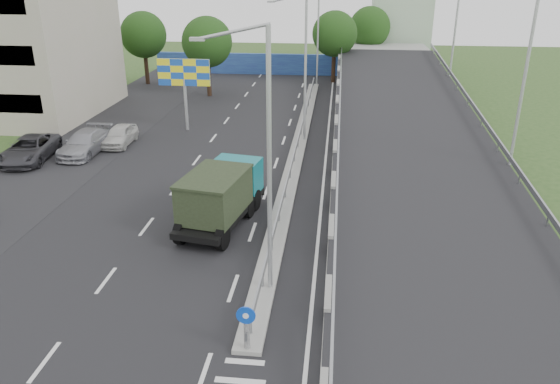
# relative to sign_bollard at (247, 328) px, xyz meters

# --- Properties ---
(road_surface) EXTENTS (26.00, 90.00, 0.04)m
(road_surface) POSITION_rel_sign_bollard_xyz_m (-3.00, 17.83, -1.03)
(road_surface) COLOR black
(road_surface) RESTS_ON ground
(parking_strip) EXTENTS (8.00, 90.00, 0.05)m
(parking_strip) POSITION_rel_sign_bollard_xyz_m (-16.00, 17.83, -1.03)
(parking_strip) COLOR black
(parking_strip) RESTS_ON ground
(median) EXTENTS (1.00, 44.00, 0.20)m
(median) POSITION_rel_sign_bollard_xyz_m (0.00, 21.83, -0.93)
(median) COLOR gray
(median) RESTS_ON ground
(overpass_ramp) EXTENTS (10.00, 50.00, 3.50)m
(overpass_ramp) POSITION_rel_sign_bollard_xyz_m (7.50, 21.83, 0.72)
(overpass_ramp) COLOR gray
(overpass_ramp) RESTS_ON ground
(median_guardrail) EXTENTS (0.09, 44.00, 0.71)m
(median_guardrail) POSITION_rel_sign_bollard_xyz_m (0.00, 21.83, -0.28)
(median_guardrail) COLOR gray
(median_guardrail) RESTS_ON median
(sign_bollard) EXTENTS (0.64, 0.23, 1.67)m
(sign_bollard) POSITION_rel_sign_bollard_xyz_m (0.00, 0.00, 0.00)
(sign_bollard) COLOR black
(sign_bollard) RESTS_ON median
(lamp_post_near) EXTENTS (2.74, 0.18, 10.08)m
(lamp_post_near) POSITION_rel_sign_bollard_xyz_m (0.11, 3.83, 4.77)
(lamp_post_near) COLOR #B2B5B7
(lamp_post_near) RESTS_ON median
(lamp_post_mid) EXTENTS (2.74, 0.18, 10.08)m
(lamp_post_mid) POSITION_rel_sign_bollard_xyz_m (0.11, 23.83, 4.77)
(lamp_post_mid) COLOR #B2B5B7
(lamp_post_mid) RESTS_ON median
(lamp_post_far) EXTENTS (2.74, 0.18, 10.08)m
(lamp_post_far) POSITION_rel_sign_bollard_xyz_m (0.11, 43.83, 4.77)
(lamp_post_far) COLOR #B2B5B7
(lamp_post_far) RESTS_ON median
(blue_wall) EXTENTS (30.00, 0.50, 2.40)m
(blue_wall) POSITION_rel_sign_bollard_xyz_m (-4.00, 49.83, 0.17)
(blue_wall) COLOR navy
(blue_wall) RESTS_ON ground
(church) EXTENTS (7.00, 7.00, 13.80)m
(church) POSITION_rel_sign_bollard_xyz_m (10.00, 57.83, 4.28)
(church) COLOR #B2CCAD
(church) RESTS_ON ground
(billboard) EXTENTS (4.00, 0.24, 5.50)m
(billboard) POSITION_rel_sign_bollard_xyz_m (-9.00, 25.83, 3.15)
(billboard) COLOR #B2B5B7
(billboard) RESTS_ON ground
(tree_left_mid) EXTENTS (4.80, 4.80, 7.60)m
(tree_left_mid) POSITION_rel_sign_bollard_xyz_m (-10.00, 37.83, 4.14)
(tree_left_mid) COLOR black
(tree_left_mid) RESTS_ON ground
(tree_median_far) EXTENTS (4.80, 4.80, 7.60)m
(tree_median_far) POSITION_rel_sign_bollard_xyz_m (2.00, 45.83, 4.14)
(tree_median_far) COLOR black
(tree_median_far) RESTS_ON ground
(tree_left_far) EXTENTS (4.80, 4.80, 7.60)m
(tree_left_far) POSITION_rel_sign_bollard_xyz_m (-18.00, 42.83, 4.14)
(tree_left_far) COLOR black
(tree_left_far) RESTS_ON ground
(tree_ramp_far) EXTENTS (4.80, 4.80, 7.60)m
(tree_ramp_far) POSITION_rel_sign_bollard_xyz_m (6.00, 52.83, 4.14)
(tree_ramp_far) COLOR black
(tree_ramp_far) RESTS_ON ground
(dump_truck) EXTENTS (3.49, 6.86, 2.88)m
(dump_truck) POSITION_rel_sign_bollard_xyz_m (-2.85, 9.72, 0.56)
(dump_truck) COLOR black
(dump_truck) RESTS_ON ground
(parked_car_c) EXTENTS (3.23, 5.85, 1.55)m
(parked_car_c) POSITION_rel_sign_bollard_xyz_m (-17.43, 17.71, -0.26)
(parked_car_c) COLOR #343338
(parked_car_c) RESTS_ON ground
(parked_car_d) EXTENTS (2.30, 5.37, 1.54)m
(parked_car_d) POSITION_rel_sign_bollard_xyz_m (-14.40, 19.42, -0.26)
(parked_car_d) COLOR #94959C
(parked_car_d) RESTS_ON ground
(parked_car_e) EXTENTS (1.80, 4.21, 1.42)m
(parked_car_e) POSITION_rel_sign_bollard_xyz_m (-12.79, 21.59, -0.32)
(parked_car_e) COLOR beige
(parked_car_e) RESTS_ON ground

